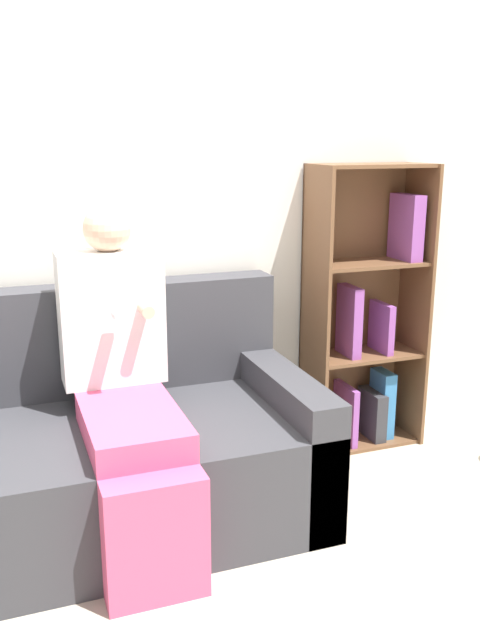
# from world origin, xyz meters

# --- Properties ---
(ground_plane) EXTENTS (14.00, 14.00, 0.00)m
(ground_plane) POSITION_xyz_m (0.00, 0.00, 0.00)
(ground_plane) COLOR #B2A893
(back_wall) EXTENTS (10.00, 0.06, 2.55)m
(back_wall) POSITION_xyz_m (0.00, 1.07, 1.27)
(back_wall) COLOR silver
(back_wall) RESTS_ON ground_plane
(couch) EXTENTS (2.04, 0.94, 0.94)m
(couch) POSITION_xyz_m (-0.27, 0.58, 0.30)
(couch) COLOR #38383D
(couch) RESTS_ON ground_plane
(adult_seated) EXTENTS (0.42, 0.87, 1.31)m
(adult_seated) POSITION_xyz_m (-0.03, 0.48, 0.67)
(adult_seated) COLOR #DB4C75
(adult_seated) RESTS_ON ground_plane
(bookshelf) EXTENTS (0.59, 0.30, 1.45)m
(bookshelf) POSITION_xyz_m (1.30, 0.92, 0.67)
(bookshelf) COLOR brown
(bookshelf) RESTS_ON ground_plane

